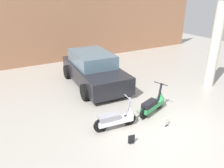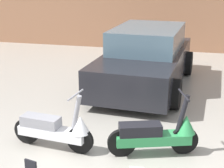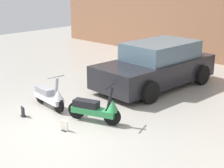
% 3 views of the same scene
% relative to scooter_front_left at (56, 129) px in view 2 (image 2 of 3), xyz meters
% --- Properties ---
extents(wall_back, '(19.60, 0.12, 3.72)m').
position_rel_scooter_front_left_xyz_m(wall_back, '(1.31, 8.04, 1.50)').
color(wall_back, '#9E6B4C').
rests_on(wall_back, ground_plane).
extents(scooter_front_left, '(1.45, 0.52, 1.01)m').
position_rel_scooter_front_left_xyz_m(scooter_front_left, '(0.00, 0.00, 0.00)').
color(scooter_front_left, black).
rests_on(scooter_front_left, ground_plane).
extents(scooter_front_right, '(1.41, 0.72, 1.02)m').
position_rel_scooter_front_left_xyz_m(scooter_front_right, '(1.64, 0.20, 0.00)').
color(scooter_front_right, black).
rests_on(scooter_front_right, ground_plane).
extents(car_rear_left, '(2.33, 4.48, 1.48)m').
position_rel_scooter_front_left_xyz_m(car_rear_left, '(0.93, 3.72, 0.35)').
color(car_rear_left, black).
rests_on(car_rear_left, ground_plane).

